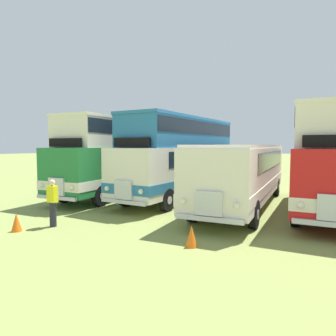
{
  "coord_description": "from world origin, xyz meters",
  "views": [
    {
      "loc": [
        -2.03,
        -15.33,
        2.97
      ],
      "look_at": [
        -9.68,
        -0.48,
        1.74
      ],
      "focal_mm": 33.0,
      "sensor_mm": 36.0,
      "label": 1
    }
  ],
  "objects_px": {
    "cone_near_end": "(191,236)",
    "cone_mid_row": "(16,222)",
    "bus_third_in_row": "(244,170)",
    "bus_second_in_row": "(181,154)",
    "bus_fourth_in_row": "(331,156)",
    "marshal_person": "(53,203)",
    "bus_first_in_row": "(123,153)"
  },
  "relations": [
    {
      "from": "cone_near_end",
      "to": "cone_mid_row",
      "type": "xyz_separation_m",
      "value": [
        -6.01,
        -1.26,
        0.0
      ]
    },
    {
      "from": "bus_third_in_row",
      "to": "cone_mid_row",
      "type": "xyz_separation_m",
      "value": [
        -5.89,
        -8.13,
        -1.44
      ]
    },
    {
      "from": "bus_second_in_row",
      "to": "bus_fourth_in_row",
      "type": "bearing_deg",
      "value": -1.0
    },
    {
      "from": "marshal_person",
      "to": "bus_third_in_row",
      "type": "bearing_deg",
      "value": 53.41
    },
    {
      "from": "bus_first_in_row",
      "to": "bus_fourth_in_row",
      "type": "relative_size",
      "value": 1.04
    },
    {
      "from": "bus_second_in_row",
      "to": "cone_mid_row",
      "type": "distance_m",
      "value": 9.33
    },
    {
      "from": "cone_near_end",
      "to": "bus_fourth_in_row",
      "type": "bearing_deg",
      "value": 64.13
    },
    {
      "from": "bus_fourth_in_row",
      "to": "cone_near_end",
      "type": "height_order",
      "value": "bus_fourth_in_row"
    },
    {
      "from": "bus_third_in_row",
      "to": "bus_fourth_in_row",
      "type": "distance_m",
      "value": 3.83
    },
    {
      "from": "bus_second_in_row",
      "to": "bus_third_in_row",
      "type": "height_order",
      "value": "bus_second_in_row"
    },
    {
      "from": "bus_first_in_row",
      "to": "cone_mid_row",
      "type": "bearing_deg",
      "value": -79.67
    },
    {
      "from": "bus_first_in_row",
      "to": "cone_near_end",
      "type": "bearing_deg",
      "value": -43.7
    },
    {
      "from": "bus_fourth_in_row",
      "to": "marshal_person",
      "type": "relative_size",
      "value": 5.97
    },
    {
      "from": "bus_second_in_row",
      "to": "bus_third_in_row",
      "type": "xyz_separation_m",
      "value": [
        3.71,
        -0.68,
        -0.71
      ]
    },
    {
      "from": "bus_first_in_row",
      "to": "bus_third_in_row",
      "type": "height_order",
      "value": "bus_first_in_row"
    },
    {
      "from": "bus_second_in_row",
      "to": "bus_fourth_in_row",
      "type": "relative_size",
      "value": 1.0
    },
    {
      "from": "bus_second_in_row",
      "to": "bus_third_in_row",
      "type": "distance_m",
      "value": 3.84
    },
    {
      "from": "cone_near_end",
      "to": "marshal_person",
      "type": "bearing_deg",
      "value": -177.64
    },
    {
      "from": "bus_third_in_row",
      "to": "marshal_person",
      "type": "xyz_separation_m",
      "value": [
        -5.27,
        -7.1,
        -0.87
      ]
    },
    {
      "from": "bus_first_in_row",
      "to": "marshal_person",
      "type": "xyz_separation_m",
      "value": [
        2.17,
        -7.45,
        -1.58
      ]
    },
    {
      "from": "cone_mid_row",
      "to": "marshal_person",
      "type": "relative_size",
      "value": 0.37
    },
    {
      "from": "bus_second_in_row",
      "to": "bus_third_in_row",
      "type": "bearing_deg",
      "value": -10.45
    },
    {
      "from": "bus_second_in_row",
      "to": "cone_mid_row",
      "type": "bearing_deg",
      "value": -103.91
    },
    {
      "from": "bus_first_in_row",
      "to": "bus_second_in_row",
      "type": "bearing_deg",
      "value": 5.17
    },
    {
      "from": "bus_second_in_row",
      "to": "marshal_person",
      "type": "bearing_deg",
      "value": -101.33
    },
    {
      "from": "bus_first_in_row",
      "to": "cone_near_end",
      "type": "distance_m",
      "value": 10.67
    },
    {
      "from": "cone_near_end",
      "to": "marshal_person",
      "type": "height_order",
      "value": "marshal_person"
    },
    {
      "from": "bus_fourth_in_row",
      "to": "marshal_person",
      "type": "distance_m",
      "value": 11.91
    },
    {
      "from": "bus_third_in_row",
      "to": "cone_near_end",
      "type": "relative_size",
      "value": 18.16
    },
    {
      "from": "bus_second_in_row",
      "to": "cone_near_end",
      "type": "height_order",
      "value": "bus_second_in_row"
    },
    {
      "from": "bus_third_in_row",
      "to": "marshal_person",
      "type": "height_order",
      "value": "bus_third_in_row"
    },
    {
      "from": "bus_third_in_row",
      "to": "cone_mid_row",
      "type": "height_order",
      "value": "bus_third_in_row"
    }
  ]
}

